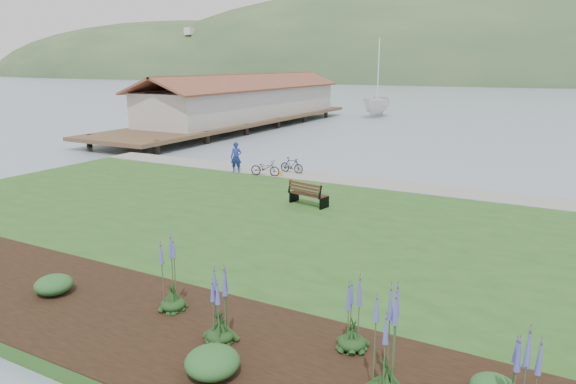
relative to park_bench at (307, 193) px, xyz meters
The scene contains 18 objects.
ground 1.73m from the park_bench, 85.76° to the right, with size 600.00×600.00×0.00m, color gray.
lawn 3.53m from the park_bench, 88.22° to the right, with size 34.00×20.00×0.40m, color #244F1C.
shoreline_path 5.48m from the park_bench, 88.87° to the left, with size 34.00×2.20×0.03m, color gray.
garden_bed 11.68m from the park_bench, 74.56° to the right, with size 24.00×4.40×0.04m, color black.
pier_pavilion 32.84m from the park_bench, 127.34° to the left, with size 8.00×36.00×5.40m.
park_bench is the anchor object (origin of this frame).
person 7.99m from the park_bench, 146.57° to the left, with size 0.74×0.51×2.04m, color navy.
bicycle_a 6.46m from the park_bench, 137.19° to the left, with size 1.68×0.59×0.88m, color black.
bicycle_b 6.90m from the park_bench, 123.51° to the left, with size 1.47×0.42×0.88m, color black.
sailboat 43.59m from the park_bench, 104.80° to the left, with size 11.37×11.58×29.98m, color silver.
pannier 6.10m from the park_bench, 130.06° to the left, with size 0.17×0.27×0.29m, color #BD9516.
echium_0 11.65m from the park_bench, 73.33° to the right, with size 0.62×0.62×1.97m.
echium_1 11.71m from the park_bench, 59.11° to the right, with size 0.62×0.62×1.87m.
echium_2 13.33m from the park_bench, 57.54° to the right, with size 0.62×0.62×2.34m.
echium_3 14.48m from the park_bench, 49.53° to the right, with size 0.62×0.62×2.04m.
echium_4 10.57m from the park_bench, 82.33° to the right, with size 0.62×0.62×2.39m.
shrub_0 11.42m from the park_bench, 100.28° to the right, with size 0.99×0.99×0.50m, color #1E4C21.
shrub_1 12.85m from the park_bench, 72.19° to the right, with size 1.10×1.10×0.55m, color #1E4C21.
Camera 1 is at (9.39, -17.99, 6.43)m, focal length 32.00 mm.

